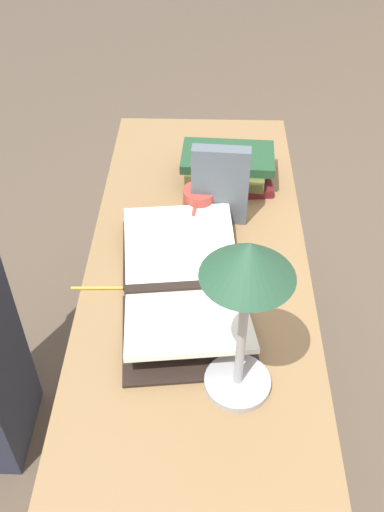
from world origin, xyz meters
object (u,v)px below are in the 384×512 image
object	(u,v)px
open_book	(184,284)
book_stack_tall	(227,167)
coffee_mug	(198,204)
pencil	(104,288)
book_standing_upright	(220,186)
reading_lamp	(247,281)

from	to	relation	value
open_book	book_stack_tall	distance (m)	0.47
open_book	book_stack_tall	size ratio (longest dim) A/B	2.04
coffee_mug	pencil	world-z (taller)	coffee_mug
book_standing_upright	coffee_mug	distance (m)	0.09
open_book	pencil	size ratio (longest dim) A/B	3.51
book_standing_upright	coffee_mug	xyz separation A→B (m)	(-0.00, -0.06, -0.06)
reading_lamp	pencil	xyz separation A→B (m)	(-0.26, -0.31, -0.30)
book_stack_tall	book_standing_upright	distance (m)	0.20
open_book	reading_lamp	xyz separation A→B (m)	(0.26, 0.12, 0.28)
book_standing_upright	open_book	bearing A→B (deg)	-13.63
open_book	book_stack_tall	world-z (taller)	book_stack_tall
open_book	pencil	distance (m)	0.19
book_stack_tall	reading_lamp	distance (m)	0.76
book_standing_upright	reading_lamp	bearing A→B (deg)	7.42
pencil	open_book	bearing A→B (deg)	90.03
reading_lamp	coffee_mug	xyz separation A→B (m)	(-0.53, -0.09, -0.25)
open_book	coffee_mug	size ratio (longest dim) A/B	4.71
reading_lamp	pencil	bearing A→B (deg)	-130.08
book_stack_tall	coffee_mug	bearing A→B (deg)	-23.99
book_standing_upright	pencil	distance (m)	0.40
reading_lamp	coffee_mug	distance (m)	0.60
open_book	coffee_mug	bearing A→B (deg)	167.99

